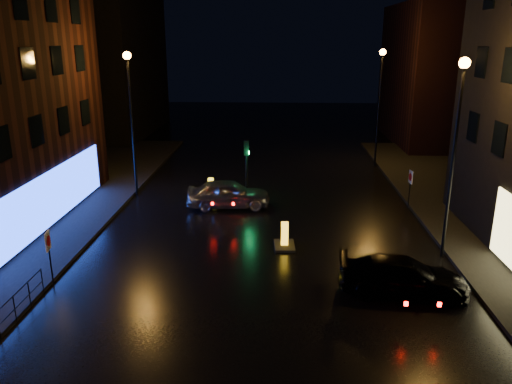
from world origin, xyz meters
TOP-DOWN VIEW (x-y plane):
  - ground at (0.00, 0.00)m, footprint 120.00×120.00m
  - building_far_left at (-16.00, 35.00)m, footprint 8.00×16.00m
  - building_far_right at (15.00, 32.00)m, footprint 8.00×14.00m
  - street_lamp_lfar at (-7.80, 14.00)m, footprint 0.44×0.44m
  - street_lamp_rnear at (7.80, 6.00)m, footprint 0.44×0.44m
  - street_lamp_rfar at (7.80, 22.00)m, footprint 0.44×0.44m
  - traffic_signal at (-1.20, 14.00)m, footprint 1.40×2.40m
  - silver_hatchback at (-2.11, 12.17)m, footprint 4.74×2.25m
  - dark_sedan at (5.30, 2.60)m, footprint 4.88×2.41m
  - bollard_near at (0.98, 6.71)m, footprint 0.98×1.41m
  - bollard_far at (-3.36, 14.28)m, footprint 1.06×1.38m
  - road_sign_left at (-7.90, 2.60)m, footprint 0.14×0.53m
  - road_sign_right at (7.90, 12.37)m, footprint 0.09×0.53m

SIDE VIEW (x-z plane):
  - ground at x=0.00m, z-range 0.00..0.00m
  - bollard_far at x=-3.36m, z-range -0.30..0.78m
  - bollard_near at x=0.98m, z-range -0.33..0.86m
  - traffic_signal at x=-1.20m, z-range -1.22..2.23m
  - dark_sedan at x=5.30m, z-range 0.00..1.37m
  - silver_hatchback at x=-2.11m, z-range 0.00..1.57m
  - road_sign_right at x=7.90m, z-range 0.54..2.71m
  - road_sign_left at x=-7.90m, z-range 0.55..2.75m
  - street_lamp_lfar at x=-7.80m, z-range 1.38..9.75m
  - street_lamp_rnear at x=7.80m, z-range 1.38..9.75m
  - street_lamp_rfar at x=7.80m, z-range 1.38..9.75m
  - building_far_right at x=15.00m, z-range 0.00..12.00m
  - building_far_left at x=-16.00m, z-range 0.00..14.00m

